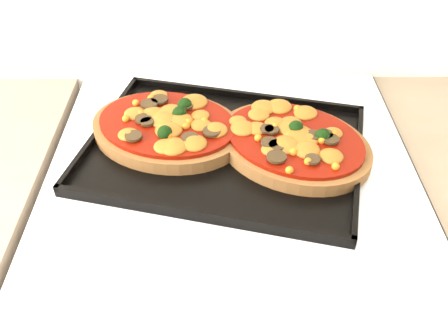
{
  "coord_description": "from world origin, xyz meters",
  "views": [
    {
      "loc": [
        -0.0,
        1.09,
        1.43
      ],
      "look_at": [
        0.0,
        1.69,
        0.92
      ],
      "focal_mm": 40.0,
      "sensor_mm": 36.0,
      "label": 1
    }
  ],
  "objects_px": {
    "stove": "(230,324)",
    "pizza_left": "(167,126)",
    "pizza_right": "(294,142)",
    "baking_tray": "(224,147)"
  },
  "relations": [
    {
      "from": "stove",
      "to": "pizza_right",
      "type": "bearing_deg",
      "value": 17.34
    },
    {
      "from": "pizza_right",
      "to": "pizza_left",
      "type": "bearing_deg",
      "value": 168.22
    },
    {
      "from": "baking_tray",
      "to": "pizza_left",
      "type": "xyz_separation_m",
      "value": [
        -0.09,
        0.04,
        0.02
      ]
    },
    {
      "from": "pizza_left",
      "to": "pizza_right",
      "type": "relative_size",
      "value": 1.01
    },
    {
      "from": "stove",
      "to": "pizza_left",
      "type": "bearing_deg",
      "value": 145.6
    },
    {
      "from": "baking_tray",
      "to": "pizza_left",
      "type": "relative_size",
      "value": 1.69
    },
    {
      "from": "baking_tray",
      "to": "pizza_left",
      "type": "bearing_deg",
      "value": 173.21
    },
    {
      "from": "baking_tray",
      "to": "pizza_right",
      "type": "distance_m",
      "value": 0.11
    },
    {
      "from": "pizza_right",
      "to": "stove",
      "type": "bearing_deg",
      "value": -162.66
    },
    {
      "from": "stove",
      "to": "baking_tray",
      "type": "xyz_separation_m",
      "value": [
        -0.01,
        0.04,
        0.47
      ]
    }
  ]
}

